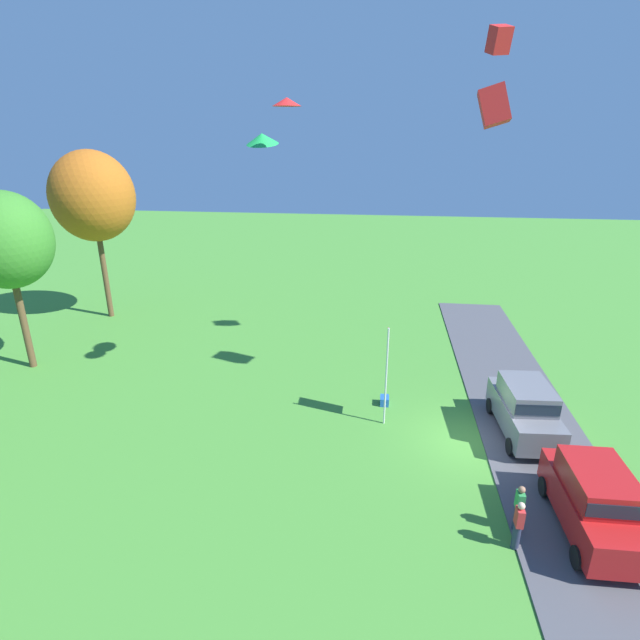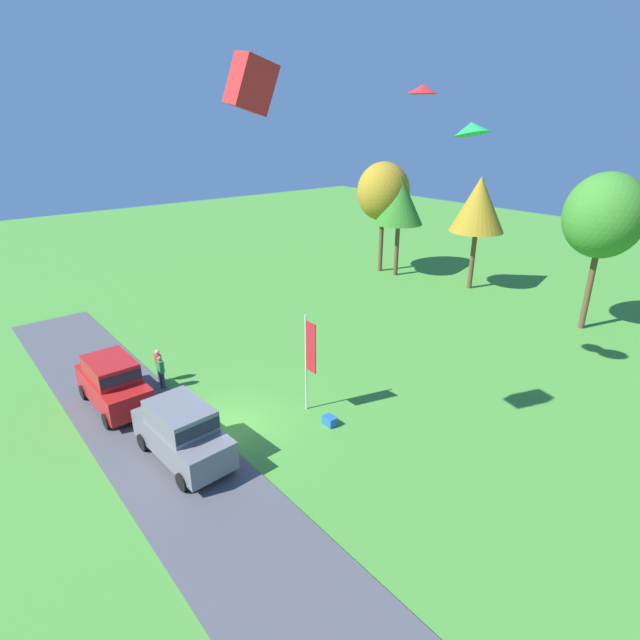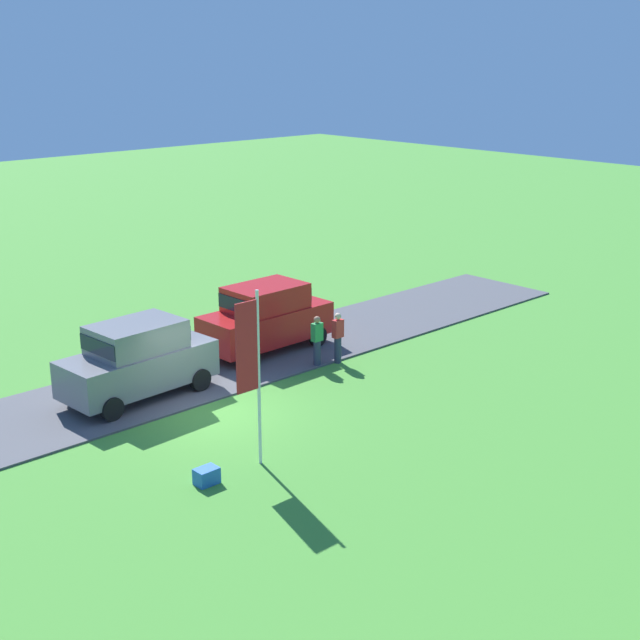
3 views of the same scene
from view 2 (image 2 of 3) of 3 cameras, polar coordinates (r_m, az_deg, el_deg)
The scene contains 15 objects.
ground_plane at distance 21.91m, azimuth -10.53°, elevation -11.81°, with size 120.00×120.00×0.00m, color #478E33.
pavement_strip at distance 20.98m, azimuth -17.45°, elevation -14.13°, with size 36.00×4.40×0.06m, color #4C4C51.
car_suv_far_end at distance 24.04m, azimuth -22.61°, elevation -6.46°, with size 4.63×2.10×2.28m.
car_suv_mid_row at distance 19.68m, azimuth -15.51°, elevation -12.04°, with size 4.70×2.27×2.28m.
person_watching_sky at distance 25.03m, azimuth -17.68°, elevation -5.70°, with size 0.36×0.24×1.71m.
person_beside_suv at distance 25.72m, azimuth -17.93°, elevation -4.96°, with size 0.36×0.24×1.71m.
tree_right_of_center at distance 42.22m, azimuth 7.25°, elevation 14.32°, with size 4.27×4.27×9.02m.
tree_lone_near at distance 41.21m, azimuth 9.07°, elevation 13.38°, with size 3.85×3.85×8.13m.
tree_left_of_center at distance 38.93m, azimuth 17.68°, elevation 12.43°, with size 3.96×3.96×8.36m.
tree_far_right at distance 33.43m, azimuth 29.71°, elevation 10.27°, with size 4.46×4.46×9.41m.
flag_banner at distance 21.18m, azimuth -1.24°, elevation -3.78°, with size 0.71×0.08×4.50m.
cooler_box at distance 21.52m, azimuth 1.13°, elevation -11.44°, with size 0.56×0.40×0.40m, color blue.
kite_delta_near_flag at distance 21.08m, azimuth 11.64°, elevation 24.43°, with size 1.17×1.17×0.32m, color red.
kite_box_mid_center at distance 15.30m, azimuth -7.91°, elevation 25.15°, with size 0.97×0.97×1.36m, color red.
kite_delta_low_drifter at distance 21.29m, azimuth 16.95°, elevation 20.24°, with size 1.40×1.40×0.45m, color green.
Camera 2 is at (16.34, -8.35, 11.98)m, focal length 28.00 mm.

